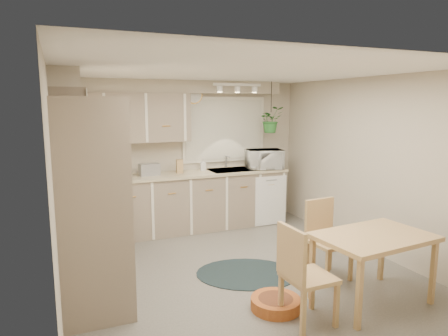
{
  "coord_description": "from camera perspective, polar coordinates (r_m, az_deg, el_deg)",
  "views": [
    {
      "loc": [
        -1.94,
        -4.23,
        2.04
      ],
      "look_at": [
        0.06,
        0.55,
        1.2
      ],
      "focal_mm": 32.0,
      "sensor_mm": 36.0,
      "label": 1
    }
  ],
  "objects": [
    {
      "name": "floor",
      "position": [
        5.08,
        1.86,
        -14.47
      ],
      "size": [
        4.2,
        4.2,
        0.0
      ],
      "primitive_type": "plane",
      "color": "slate",
      "rests_on": "ground"
    },
    {
      "name": "oven_stack",
      "position": [
        3.99,
        -18.24,
        -5.62
      ],
      "size": [
        0.65,
        0.65,
        2.1
      ],
      "primitive_type": "cube",
      "color": "gray",
      "rests_on": "floor"
    },
    {
      "name": "dishwasher_front",
      "position": [
        6.77,
        6.7,
        -4.67
      ],
      "size": [
        0.58,
        0.02,
        0.83
      ],
      "primitive_type": "cube",
      "color": "white",
      "rests_on": "base_cab_back"
    },
    {
      "name": "track_light_bar",
      "position": [
        6.36,
        1.93,
        11.82
      ],
      "size": [
        0.8,
        0.04,
        0.04
      ],
      "primitive_type": "cube",
      "color": "white",
      "rests_on": "ceiling"
    },
    {
      "name": "wall_clock",
      "position": [
        6.64,
        -4.38,
        10.39
      ],
      "size": [
        0.3,
        0.03,
        0.3
      ],
      "primitive_type": "cylinder",
      "rotation": [
        1.57,
        0.0,
        0.0
      ],
      "color": "gold",
      "rests_on": "wall_back"
    },
    {
      "name": "pet_bed",
      "position": [
        4.25,
        7.38,
        -18.65
      ],
      "size": [
        0.56,
        0.56,
        0.12
      ],
      "primitive_type": "cylinder",
      "rotation": [
        0.0,
        0.0,
        0.14
      ],
      "color": "#AA5C22",
      "rests_on": "floor"
    },
    {
      "name": "wall_right",
      "position": [
        5.84,
        20.1,
        0.38
      ],
      "size": [
        0.04,
        4.2,
        2.4
      ],
      "primitive_type": "cube",
      "color": "#B7AB97",
      "rests_on": "floor"
    },
    {
      "name": "wall_oven_face",
      "position": [
        4.02,
        -13.67,
        -5.3
      ],
      "size": [
        0.02,
        0.56,
        0.58
      ],
      "primitive_type": "cube",
      "color": "white",
      "rests_on": "oven_stack"
    },
    {
      "name": "counter_left",
      "position": [
        5.23,
        -19.43,
        -3.68
      ],
      "size": [
        0.64,
        1.89,
        0.04
      ],
      "primitive_type": "cube",
      "color": "#C6B690",
      "rests_on": "base_cab_left"
    },
    {
      "name": "toaster",
      "position": [
        6.26,
        -10.63,
        -0.21
      ],
      "size": [
        0.32,
        0.2,
        0.18
      ],
      "primitive_type": "cube",
      "rotation": [
        0.0,
        0.0,
        0.08
      ],
      "color": "#999BA0",
      "rests_on": "counter_back"
    },
    {
      "name": "ceiling",
      "position": [
        4.67,
        2.02,
        13.64
      ],
      "size": [
        4.2,
        4.2,
        0.0
      ],
      "primitive_type": "plane",
      "color": "white",
      "rests_on": "wall_back"
    },
    {
      "name": "base_cab_left",
      "position": [
        5.35,
        -19.27,
        -8.6
      ],
      "size": [
        0.6,
        1.85,
        0.9
      ],
      "primitive_type": "cube",
      "color": "gray",
      "rests_on": "floor"
    },
    {
      "name": "hanging_plant",
      "position": [
        6.81,
        6.71,
        6.46
      ],
      "size": [
        0.42,
        0.47,
        0.34
      ],
      "primitive_type": "imported",
      "rotation": [
        0.0,
        0.0,
        -0.07
      ],
      "color": "#2C6E2C",
      "rests_on": "ceiling"
    },
    {
      "name": "cooktop",
      "position": [
        4.67,
        -18.9,
        -4.86
      ],
      "size": [
        0.52,
        0.58,
        0.02
      ],
      "primitive_type": "cube",
      "color": "white",
      "rests_on": "counter_left"
    },
    {
      "name": "sink",
      "position": [
        6.68,
        0.97,
        -0.62
      ],
      "size": [
        0.7,
        0.48,
        0.1
      ],
      "primitive_type": "cube",
      "color": "#999BA0",
      "rests_on": "counter_back"
    },
    {
      "name": "counter_back",
      "position": [
        6.36,
        -6.44,
        -0.99
      ],
      "size": [
        3.64,
        0.64,
        0.04
      ],
      "primitive_type": "cube",
      "color": "#C6B690",
      "rests_on": "base_cab_back"
    },
    {
      "name": "wall_back",
      "position": [
        6.67,
        -5.58,
        1.93
      ],
      "size": [
        4.0,
        0.04,
        2.4
      ],
      "primitive_type": "cube",
      "color": "#B7AB97",
      "rests_on": "floor"
    },
    {
      "name": "window_blinds",
      "position": [
        6.84,
        0.08,
        5.52
      ],
      "size": [
        1.4,
        0.02,
        1.0
      ],
      "primitive_type": "cube",
      "color": "white",
      "rests_on": "wall_back"
    },
    {
      "name": "chair_left",
      "position": [
        3.9,
        12.04,
        -14.61
      ],
      "size": [
        0.46,
        0.46,
        0.95
      ],
      "primitive_type": "cube",
      "rotation": [
        0.0,
        0.0,
        -1.55
      ],
      "color": "tan",
      "rests_on": "floor"
    },
    {
      "name": "knife_block",
      "position": [
        6.41,
        -6.36,
        0.25
      ],
      "size": [
        0.11,
        0.11,
        0.22
      ],
      "primitive_type": "cube",
      "rotation": [
        0.0,
        0.0,
        -0.12
      ],
      "color": "tan",
      "rests_on": "counter_back"
    },
    {
      "name": "microwave",
      "position": [
        6.8,
        5.76,
        1.56
      ],
      "size": [
        0.65,
        0.44,
        0.4
      ],
      "primitive_type": "imported",
      "rotation": [
        0.0,
        0.0,
        -0.2
      ],
      "color": "white",
      "rests_on": "counter_back"
    },
    {
      "name": "window_frame",
      "position": [
        6.85,
        0.05,
        5.52
      ],
      "size": [
        1.5,
        0.02,
        1.1
      ],
      "primitive_type": "cube",
      "color": "silver",
      "rests_on": "wall_back"
    },
    {
      "name": "soffit_left",
      "position": [
        5.24,
        -22.11,
        11.4
      ],
      "size": [
        0.3,
        2.0,
        0.2
      ],
      "primitive_type": "cube",
      "color": "#B7AB97",
      "rests_on": "wall_left"
    },
    {
      "name": "soap_bottle",
      "position": [
        6.64,
        -3.03,
        0.05
      ],
      "size": [
        0.12,
        0.21,
        0.09
      ],
      "primitive_type": "imported",
      "rotation": [
        0.0,
        0.0,
        -0.19
      ],
      "color": "white",
      "rests_on": "counter_back"
    },
    {
      "name": "soffit_back",
      "position": [
        6.42,
        -7.07,
        11.46
      ],
      "size": [
        3.6,
        0.3,
        0.2
      ],
      "primitive_type": "cube",
      "color": "#B7AB97",
      "rests_on": "wall_back"
    },
    {
      "name": "wall_front",
      "position": [
        3.0,
        19.01,
        -7.55
      ],
      "size": [
        4.0,
        0.04,
        2.4
      ],
      "primitive_type": "cube",
      "color": "#B7AB97",
      "rests_on": "floor"
    },
    {
      "name": "chair_back",
      "position": [
        4.89,
        14.85,
        -9.97
      ],
      "size": [
        0.46,
        0.46,
        0.92
      ],
      "primitive_type": "cube",
      "rotation": [
        0.0,
        0.0,
        3.22
      ],
      "color": "tan",
      "rests_on": "floor"
    },
    {
      "name": "braided_rug",
      "position": [
        5.0,
        3.29,
        -14.81
      ],
      "size": [
        1.5,
        1.34,
        0.01
      ],
      "primitive_type": "ellipsoid",
      "rotation": [
        0.0,
        0.0,
        -0.42
      ],
      "color": "black",
      "rests_on": "floor"
    },
    {
      "name": "base_cab_back",
      "position": [
        6.47,
        -6.39,
        -5.07
      ],
      "size": [
        3.6,
        0.6,
        0.9
      ],
      "primitive_type": "cube",
      "color": "gray",
      "rests_on": "floor"
    },
    {
      "name": "upper_cab_back",
      "position": [
        6.23,
        -14.08,
        6.96
      ],
      "size": [
        2.0,
        0.35,
        0.75
      ],
      "primitive_type": "cube",
      "color": "gray",
      "rests_on": "wall_back"
    },
    {
      "name": "wall_left",
      "position": [
        4.31,
        -23.05,
        -2.76
      ],
      "size": [
        0.04,
        4.2,
        2.4
      ],
      "primitive_type": "cube",
      "color": "#B7AB97",
      "rests_on": "floor"
    },
    {
      "name": "upper_cab_left",
      "position": [
        5.23,
        -21.53,
        6.23
      ],
      "size": [
        0.35,
        2.0,
        0.75
      ],
      "primitive_type": "cube",
      "color": "gray",
      "rests_on": "wall_left"
    },
    {
      "name": "range_hood",
      "position": [
        4.58,
        -19.45,
        0.66
      ],
      "size": [
        0.4,
        0.6,
        0.14
      ],
      "primitive_type": "cube",
      "color": "white",
      "rests_on": "upper_cab_left"
    },
    {
      "name": "coffee_maker",
      "position": [
        6.14,
        -15.76,
        0.04
      ],
      "size": [
        0.22,
        0.25,
        0.32
      ],
      "primitive_type": "cube",
      "rotation": [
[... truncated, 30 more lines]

